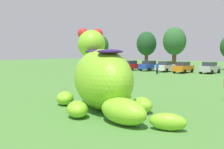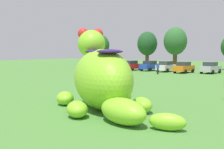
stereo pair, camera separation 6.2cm
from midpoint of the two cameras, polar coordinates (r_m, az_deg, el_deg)
name	(u,v)px [view 1 (the left image)]	position (r m, az deg, el deg)	size (l,w,h in m)	color
ground_plane	(98,104)	(16.82, -3.12, -6.34)	(160.00, 160.00, 0.00)	#4C8438
giant_inflatable_creature	(102,78)	(15.30, -2.17, -0.78)	(9.06, 6.66, 4.83)	#8CD12D
car_red	(131,65)	(46.66, 3.96, 1.94)	(2.56, 4.36, 1.72)	red
car_blue	(150,66)	(46.14, 7.97, 1.87)	(2.52, 4.35, 1.72)	#2347B7
car_white	(165,66)	(44.28, 11.29, 1.69)	(2.15, 4.21, 1.72)	white
car_orange	(183,67)	(42.43, 14.89, 1.49)	(2.28, 4.26, 1.72)	orange
car_silver	(210,68)	(42.72, 20.10, 1.38)	(2.39, 4.31, 1.72)	#B7BABF
tree_far_left	(100,46)	(62.47, -2.61, 6.18)	(4.01, 4.01, 7.12)	brown
tree_left	(146,44)	(58.05, 7.34, 6.50)	(4.24, 4.24, 7.52)	brown
tree_mid_left	(175,41)	(54.32, 13.16, 6.89)	(4.53, 4.53, 8.04)	brown
spectator_by_cars	(103,74)	(29.00, -2.00, 0.11)	(0.38, 0.26, 1.71)	#726656
spectator_wandering	(101,73)	(30.10, -2.39, 0.29)	(0.38, 0.26, 1.71)	#726656
spectator_far_side	(157,68)	(39.35, 9.56, 1.32)	(0.38, 0.26, 1.71)	black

